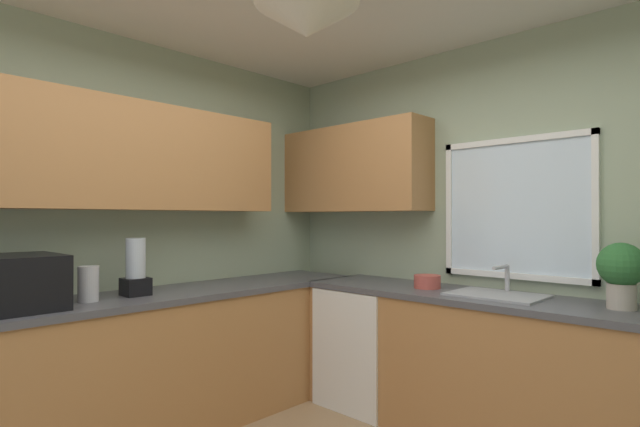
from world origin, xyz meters
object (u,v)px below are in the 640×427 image
object	(u,v)px
kettle	(88,284)
potted_plant	(621,270)
dishwasher	(368,345)
blender_appliance	(136,270)
bowl	(427,282)
microwave	(21,282)
sink_assembly	(497,294)

from	to	relation	value
kettle	potted_plant	bearing A→B (deg)	39.50
dishwasher	blender_appliance	bearing A→B (deg)	-113.59
bowl	blender_appliance	xyz separation A→B (m)	(-1.15, -1.54, 0.12)
kettle	bowl	size ratio (longest dim) A/B	1.14
blender_appliance	dishwasher	bearing A→B (deg)	66.41
potted_plant	dishwasher	bearing A→B (deg)	-177.22
bowl	blender_appliance	bearing A→B (deg)	-126.78
microwave	sink_assembly	distance (m)	2.73
microwave	sink_assembly	size ratio (longest dim) A/B	0.87
dishwasher	bowl	distance (m)	0.72
blender_appliance	potted_plant	bearing A→B (deg)	34.62
potted_plant	blender_appliance	distance (m)	2.80
microwave	sink_assembly	xyz separation A→B (m)	(1.64, 2.18, -0.13)
microwave	kettle	size ratio (longest dim) A/B	2.32
dishwasher	sink_assembly	distance (m)	1.10
blender_appliance	sink_assembly	bearing A→B (deg)	43.28
dishwasher	kettle	size ratio (longest dim) A/B	4.19
microwave	sink_assembly	world-z (taller)	microwave
sink_assembly	potted_plant	world-z (taller)	potted_plant
sink_assembly	microwave	bearing A→B (deg)	-127.04
kettle	potted_plant	distance (m)	2.96
dishwasher	bowl	bearing A→B (deg)	3.49
potted_plant	bowl	world-z (taller)	potted_plant
bowl	blender_appliance	world-z (taller)	blender_appliance
microwave	bowl	distance (m)	2.46
potted_plant	bowl	xyz separation A→B (m)	(-1.15, -0.05, -0.16)
kettle	bowl	distance (m)	2.16
sink_assembly	blender_appliance	world-z (taller)	blender_appliance
sink_assembly	blender_appliance	size ratio (longest dim) A/B	1.53
dishwasher	microwave	xyz separation A→B (m)	(-0.66, -2.14, 0.62)
microwave	kettle	xyz separation A→B (m)	(0.02, 0.34, -0.04)
kettle	dishwasher	bearing A→B (deg)	70.47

